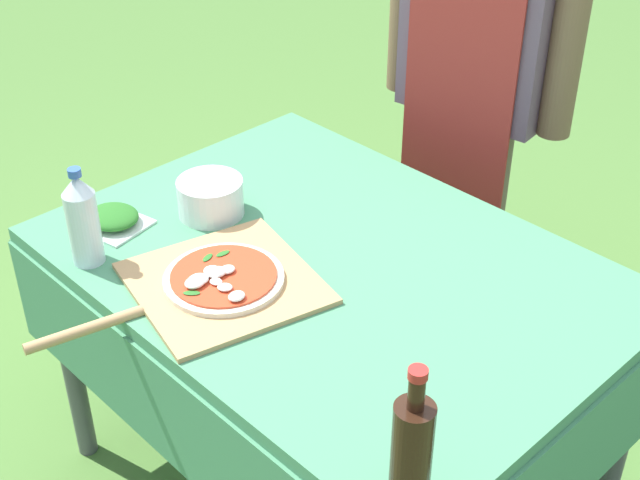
{
  "coord_description": "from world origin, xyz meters",
  "views": [
    {
      "loc": [
        1.16,
        -1.15,
        1.89
      ],
      "look_at": [
        -0.04,
        0.0,
        0.78
      ],
      "focal_mm": 50.0,
      "sensor_mm": 36.0,
      "label": 1
    }
  ],
  "objects_px": {
    "herb_container": "(113,218)",
    "prep_table": "(332,295)",
    "pizza_on_peel": "(217,283)",
    "oil_bottle": "(412,453)",
    "mixing_tub": "(211,197)",
    "water_bottle": "(83,219)",
    "person_cook": "(477,65)"
  },
  "relations": [
    {
      "from": "pizza_on_peel",
      "to": "herb_container",
      "type": "height_order",
      "value": "pizza_on_peel"
    },
    {
      "from": "water_bottle",
      "to": "herb_container",
      "type": "xyz_separation_m",
      "value": [
        -0.09,
        0.12,
        -0.09
      ]
    },
    {
      "from": "prep_table",
      "to": "herb_container",
      "type": "xyz_separation_m",
      "value": [
        -0.47,
        -0.27,
        0.11
      ]
    },
    {
      "from": "pizza_on_peel",
      "to": "herb_container",
      "type": "relative_size",
      "value": 3.68
    },
    {
      "from": "person_cook",
      "to": "mixing_tub",
      "type": "height_order",
      "value": "person_cook"
    },
    {
      "from": "herb_container",
      "to": "prep_table",
      "type": "bearing_deg",
      "value": 29.84
    },
    {
      "from": "pizza_on_peel",
      "to": "oil_bottle",
      "type": "xyz_separation_m",
      "value": [
        0.67,
        -0.14,
        0.1
      ]
    },
    {
      "from": "mixing_tub",
      "to": "pizza_on_peel",
      "type": "bearing_deg",
      "value": -35.83
    },
    {
      "from": "oil_bottle",
      "to": "water_bottle",
      "type": "bearing_deg",
      "value": -179.9
    },
    {
      "from": "prep_table",
      "to": "person_cook",
      "type": "relative_size",
      "value": 0.82
    },
    {
      "from": "person_cook",
      "to": "oil_bottle",
      "type": "distance_m",
      "value": 1.41
    },
    {
      "from": "oil_bottle",
      "to": "prep_table",
      "type": "bearing_deg",
      "value": 145.59
    },
    {
      "from": "herb_container",
      "to": "mixing_tub",
      "type": "height_order",
      "value": "mixing_tub"
    },
    {
      "from": "herb_container",
      "to": "person_cook",
      "type": "bearing_deg",
      "value": 76.65
    },
    {
      "from": "pizza_on_peel",
      "to": "mixing_tub",
      "type": "relative_size",
      "value": 4.05
    },
    {
      "from": "prep_table",
      "to": "mixing_tub",
      "type": "xyz_separation_m",
      "value": [
        -0.35,
        -0.07,
        0.14
      ]
    },
    {
      "from": "prep_table",
      "to": "water_bottle",
      "type": "height_order",
      "value": "water_bottle"
    },
    {
      "from": "prep_table",
      "to": "oil_bottle",
      "type": "xyz_separation_m",
      "value": [
        0.56,
        -0.39,
        0.21
      ]
    },
    {
      "from": "oil_bottle",
      "to": "mixing_tub",
      "type": "height_order",
      "value": "oil_bottle"
    },
    {
      "from": "water_bottle",
      "to": "pizza_on_peel",
      "type": "bearing_deg",
      "value": 26.99
    },
    {
      "from": "mixing_tub",
      "to": "herb_container",
      "type": "bearing_deg",
      "value": -120.22
    },
    {
      "from": "pizza_on_peel",
      "to": "water_bottle",
      "type": "bearing_deg",
      "value": -139.61
    },
    {
      "from": "oil_bottle",
      "to": "mixing_tub",
      "type": "relative_size",
      "value": 1.78
    },
    {
      "from": "water_bottle",
      "to": "mixing_tub",
      "type": "relative_size",
      "value": 1.47
    },
    {
      "from": "pizza_on_peel",
      "to": "mixing_tub",
      "type": "distance_m",
      "value": 0.31
    },
    {
      "from": "mixing_tub",
      "to": "prep_table",
      "type": "bearing_deg",
      "value": 10.7
    },
    {
      "from": "oil_bottle",
      "to": "pizza_on_peel",
      "type": "bearing_deg",
      "value": 168.05
    },
    {
      "from": "person_cook",
      "to": "mixing_tub",
      "type": "distance_m",
      "value": 0.87
    },
    {
      "from": "pizza_on_peel",
      "to": "water_bottle",
      "type": "distance_m",
      "value": 0.33
    },
    {
      "from": "prep_table",
      "to": "water_bottle",
      "type": "relative_size",
      "value": 5.47
    },
    {
      "from": "person_cook",
      "to": "mixing_tub",
      "type": "xyz_separation_m",
      "value": [
        -0.13,
        -0.85,
        -0.13
      ]
    },
    {
      "from": "person_cook",
      "to": "pizza_on_peel",
      "type": "relative_size",
      "value": 2.43
    }
  ]
}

